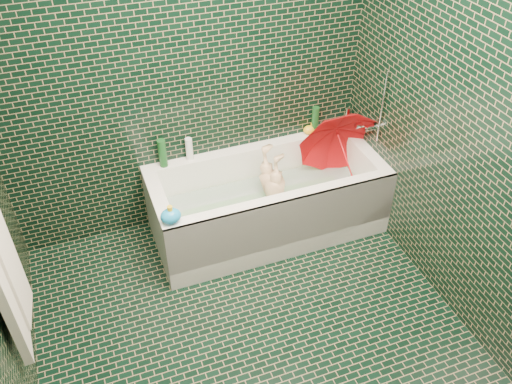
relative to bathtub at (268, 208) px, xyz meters
name	(u,v)px	position (x,y,z in m)	size (l,w,h in m)	color
floor	(260,349)	(-0.45, -1.01, -0.21)	(2.80, 2.80, 0.00)	black
wall_back	(185,68)	(-0.45, 0.39, 1.04)	(2.80, 2.80, 0.00)	black
wall_right	(484,138)	(0.85, -1.01, 1.04)	(2.80, 2.80, 0.00)	black
bathtub	(268,208)	(0.00, 0.00, 0.00)	(1.70, 0.75, 0.55)	white
bath_mat	(267,212)	(0.00, 0.02, -0.06)	(1.35, 0.47, 0.01)	#50D029
water	(267,197)	(0.00, 0.02, 0.09)	(1.48, 0.53, 0.00)	silver
faucet	(371,123)	(0.81, 0.01, 0.56)	(0.18, 0.19, 0.55)	silver
child	(275,195)	(0.06, 0.01, 0.10)	(0.29, 0.19, 0.79)	tan
umbrella	(345,155)	(0.60, -0.02, 0.35)	(0.63, 0.63, 0.56)	red
soap_bottle_a	(346,128)	(0.80, 0.33, 0.34)	(0.10, 0.10, 0.25)	white
soap_bottle_b	(340,129)	(0.75, 0.33, 0.34)	(0.08, 0.08, 0.17)	#541F76
soap_bottle_c	(340,128)	(0.76, 0.34, 0.34)	(0.14, 0.14, 0.17)	#13451A
bottle_right_tall	(315,120)	(0.53, 0.35, 0.45)	(0.06, 0.06, 0.23)	#13451A
bottle_right_pump	(347,118)	(0.80, 0.32, 0.43)	(0.05, 0.05, 0.19)	silver
bottle_left_tall	(162,153)	(-0.68, 0.34, 0.45)	(0.06, 0.06, 0.22)	#13451A
bottle_left_short	(189,149)	(-0.48, 0.35, 0.43)	(0.05, 0.05, 0.18)	white
rubber_duck	(310,129)	(0.49, 0.36, 0.38)	(0.12, 0.09, 0.10)	yellow
bath_toy	(171,216)	(-0.78, -0.29, 0.40)	(0.15, 0.14, 0.13)	#1990E1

